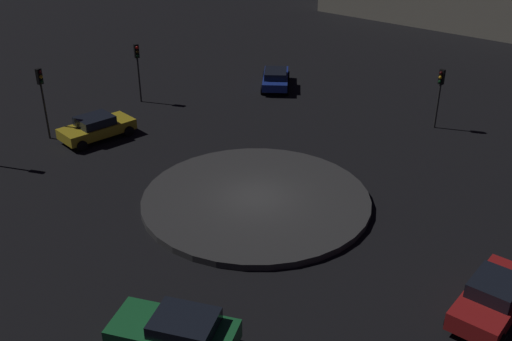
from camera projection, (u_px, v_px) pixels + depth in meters
The scene contains 9 objects.
ground_plane at pixel (256, 202), 28.44m from camera, with size 116.92×116.92×0.00m, color black.
roundabout_island at pixel (256, 199), 28.37m from camera, with size 10.95×10.95×0.31m, color #383838.
car_yellow at pixel (97, 127), 34.78m from camera, with size 4.24×4.45×1.41m.
car_blue at pixel (276, 78), 42.89m from camera, with size 2.13×4.53×1.36m.
car_red at pixel (494, 297), 21.02m from camera, with size 3.90×4.66×1.54m.
car_green at pixel (176, 332), 19.40m from camera, with size 4.44×2.73×1.49m.
traffic_light_northeast at pixel (440, 87), 35.34m from camera, with size 0.39×0.39×3.71m.
traffic_light_northwest at pixel (42, 90), 33.72m from camera, with size 0.39×0.37×4.27m.
traffic_light_northwest_near at pixel (138, 61), 39.28m from camera, with size 0.37×0.39×3.98m.
Camera 1 is at (2.48, -24.45, 14.40)m, focal length 41.52 mm.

